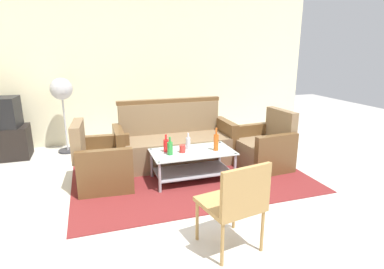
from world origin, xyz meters
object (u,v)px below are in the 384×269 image
Objects in this scene: coffee_table at (192,161)px; bottle_orange at (216,142)px; bottle_clear at (188,143)px; cup at (182,149)px; tv_stand at (3,143)px; wicker_chair at (236,200)px; pedestal_fan at (62,93)px; bottle_red at (166,145)px; armchair_left at (103,165)px; bottle_green at (170,148)px; armchair_right at (264,149)px; couch at (174,144)px.

bottle_orange is (0.31, -0.06, 0.26)m from coffee_table.
bottle_clear is 0.17m from cup.
tv_stand is at bearing 147.79° from bottle_clear.
tv_stand is at bearing 144.66° from cup.
cup is 0.12× the size of wicker_chair.
cup is 2.45m from pedestal_fan.
bottle_red reaches higher than coffee_table.
armchair_left is at bearing 170.44° from coffee_table.
bottle_green is 2.95m from tv_stand.
bottle_red is (-0.65, 0.15, -0.03)m from bottle_orange.
armchair_left reaches higher than tv_stand.
bottle_clear is 0.94× the size of bottle_red.
armchair_right is 1.18m from coffee_table.
bottle_orange is at bearing 84.24° from armchair_left.
bottle_green is at bearing -37.90° from tv_stand.
bottle_green is (-1.49, -0.16, 0.21)m from armchair_right.
pedestal_fan reaches higher than bottle_orange.
armchair_left is 3.78× the size of bottle_clear.
cup is at bearing -24.50° from bottle_red.
tv_stand is 1.22m from pedestal_fan.
wicker_chair is at bearing -89.81° from cup.
couch reaches higher than bottle_red.
armchair_right is 0.91m from bottle_orange.
bottle_orange is 0.46m from cup.
armchair_left is at bearing -46.73° from tv_stand.
bottle_green is (0.84, -0.23, 0.21)m from armchair_left.
couch is 2.26× the size of tv_stand.
pedestal_fan is (-1.66, 1.70, 0.52)m from bottle_clear.
bottle_red is at bearing -36.16° from tv_stand.
couch is at bearing -22.41° from tv_stand.
bottle_green is (-0.30, -0.16, 0.00)m from bottle_clear.
coffee_table is 0.42m from bottle_red.
bottle_clear is 0.34m from bottle_green.
bottle_clear is 0.95× the size of bottle_green.
armchair_left is at bearing 176.30° from bottle_clear.
pedestal_fan is at bearing 134.25° from bottle_clear.
bottle_clear is at bearing -32.21° from tv_stand.
wicker_chair is at bearing -65.66° from pedestal_fan.
bottle_green is 2.37× the size of cup.
armchair_right reaches higher than bottle_orange.
bottle_orange reaches higher than bottle_green.
armchair_right is 1.01× the size of wicker_chair.
wicker_chair is (0.01, -1.59, 0.03)m from cup.
armchair_right is 3.57× the size of bottle_red.
couch is 18.06× the size of cup.
armchair_right reaches higher than cup.
wicker_chair is (0.18, -1.55, -0.01)m from bottle_green.
wicker_chair is at bearing -83.30° from bottle_green.
wicker_chair reaches higher than bottle_orange.
bottle_red is 1.69m from wicker_chair.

